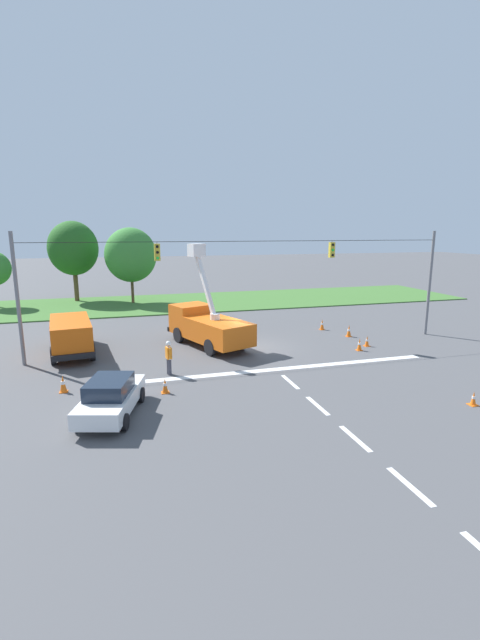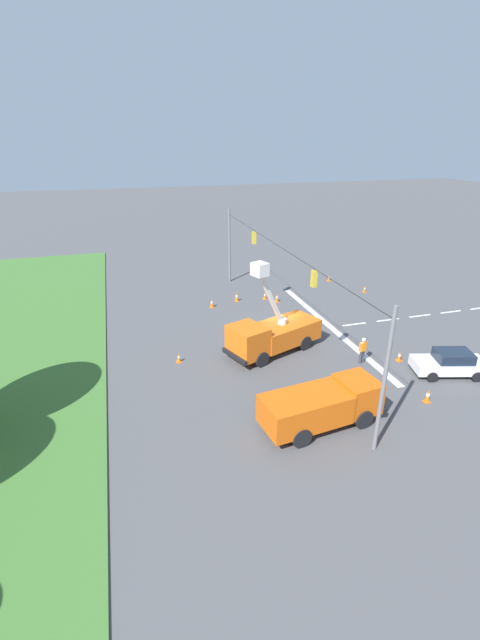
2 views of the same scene
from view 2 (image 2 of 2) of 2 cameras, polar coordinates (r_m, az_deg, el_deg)
ground_plane at (r=31.59m, az=4.77°, el=-1.92°), size 200.00×200.00×0.00m
grass_verge at (r=30.70m, az=-28.67°, el=-5.65°), size 56.00×12.00×0.10m
lane_markings at (r=34.05m, az=14.23°, el=-0.65°), size 17.60×15.25×0.01m
signal_gantry at (r=30.00m, az=5.05°, el=5.41°), size 26.20×0.33×7.20m
utility_truck_bucket_lift at (r=28.47m, az=4.24°, el=-1.81°), size 4.67×7.13×6.41m
utility_truck_support_near at (r=21.96m, az=10.94°, el=-11.00°), size 2.96×6.49×2.15m
sedan_white at (r=29.01m, az=26.22°, el=-5.15°), size 2.87×4.62×1.56m
road_worker at (r=28.32m, az=16.05°, el=-3.71°), size 0.31×0.64×1.77m
traffic_cone_foreground_left at (r=37.62m, az=4.94°, el=2.96°), size 0.36×0.36×0.76m
traffic_cone_foreground_right at (r=36.36m, az=-3.77°, el=2.27°), size 0.36×0.36×0.78m
traffic_cone_mid_left at (r=27.90m, az=-8.15°, el=-5.01°), size 0.36×0.36×0.64m
traffic_cone_mid_right at (r=41.58m, az=16.28°, el=3.97°), size 0.36×0.36×0.60m
traffic_cone_near_bucket at (r=38.26m, az=3.34°, el=3.29°), size 0.36×0.36×0.68m
traffic_cone_lane_edge_a at (r=25.85m, az=23.76°, el=-9.22°), size 0.36×0.36×0.80m
traffic_cone_lane_edge_b at (r=29.61m, az=20.49°, el=-4.53°), size 0.36×0.36×0.70m
traffic_cone_far_left at (r=37.66m, az=-0.44°, el=3.12°), size 0.36×0.36×0.82m
traffic_cone_far_right at (r=44.01m, az=11.76°, el=5.47°), size 0.36×0.36×0.58m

